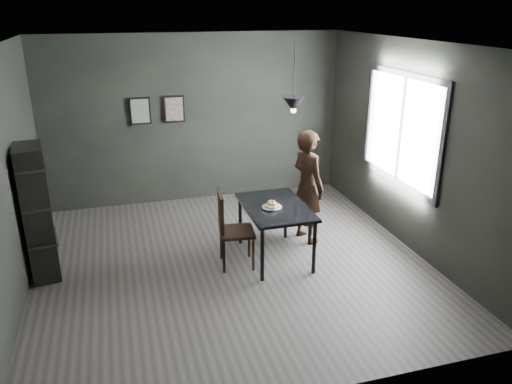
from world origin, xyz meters
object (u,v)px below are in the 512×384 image
object	(u,v)px
cafe_table	(275,211)
wood_chair	(230,225)
white_plate	(272,208)
shelf_unit	(37,213)
pendant_lamp	(294,104)
woman	(308,186)

from	to	relation	value
cafe_table	wood_chair	xyz separation A→B (m)	(-0.63, -0.04, -0.10)
white_plate	shelf_unit	distance (m)	2.88
shelf_unit	pendant_lamp	size ratio (longest dim) A/B	1.95
woman	shelf_unit	bearing A→B (deg)	74.52
white_plate	pendant_lamp	world-z (taller)	pendant_lamp
white_plate	wood_chair	world-z (taller)	wood_chair
cafe_table	wood_chair	distance (m)	0.64
woman	wood_chair	xyz separation A→B (m)	(-1.24, -0.45, -0.24)
white_plate	pendant_lamp	distance (m)	1.34
wood_chair	shelf_unit	size ratio (longest dim) A/B	0.60
woman	shelf_unit	world-z (taller)	shelf_unit
shelf_unit	pendant_lamp	bearing A→B (deg)	-12.98
woman	pendant_lamp	bearing A→B (deg)	114.37
white_plate	wood_chair	size ratio (longest dim) A/B	0.23
white_plate	pendant_lamp	bearing A→B (deg)	26.51
pendant_lamp	white_plate	bearing A→B (deg)	-153.49
woman	white_plate	bearing A→B (deg)	108.32
wood_chair	shelf_unit	bearing A→B (deg)	177.16
cafe_table	pendant_lamp	world-z (taller)	pendant_lamp
pendant_lamp	shelf_unit	bearing A→B (deg)	175.27
wood_chair	pendant_lamp	bearing A→B (deg)	16.25
cafe_table	wood_chair	size ratio (longest dim) A/B	1.19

